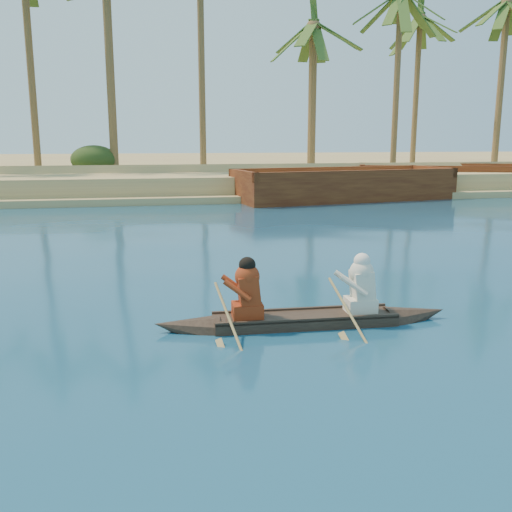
{
  "coord_description": "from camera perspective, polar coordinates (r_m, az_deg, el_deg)",
  "views": [
    {
      "loc": [
        -5.46,
        -7.14,
        3.36
      ],
      "look_at": [
        -3.21,
        4.42,
        0.91
      ],
      "focal_mm": 40.0,
      "sensor_mm": 36.0,
      "label": 1
    }
  ],
  "objects": [
    {
      "name": "palm_grove",
      "position": [
        42.75,
        -3.78,
        17.94
      ],
      "size": [
        110.0,
        14.0,
        16.0
      ],
      "primitive_type": null,
      "color": "#356122",
      "rests_on": "ground"
    },
    {
      "name": "sandy_embankment",
      "position": [
        54.38,
        -5.28,
        8.69
      ],
      "size": [
        150.0,
        51.0,
        1.5
      ],
      "color": "tan",
      "rests_on": "ground"
    },
    {
      "name": "canoe",
      "position": [
        10.46,
        4.89,
        -5.39
      ],
      "size": [
        5.47,
        0.9,
        1.5
      ],
      "rotation": [
        0.0,
        0.0,
        -0.03
      ],
      "color": "#3C2B20",
      "rests_on": "ground"
    },
    {
      "name": "barge_mid",
      "position": [
        32.16,
        8.74,
        6.86
      ],
      "size": [
        12.56,
        5.96,
        2.01
      ],
      "rotation": [
        0.0,
        0.0,
        0.17
      ],
      "color": "brown",
      "rests_on": "ground"
    },
    {
      "name": "shrub_cluster",
      "position": [
        39.09,
        -2.99,
        8.55
      ],
      "size": [
        100.0,
        6.0,
        2.4
      ],
      "primitive_type": null,
      "color": "#223714",
      "rests_on": "ground"
    },
    {
      "name": "barge_right",
      "position": [
        39.46,
        18.96,
        7.22
      ],
      "size": [
        12.48,
        7.73,
        1.97
      ],
      "rotation": [
        0.0,
        0.0,
        -0.35
      ],
      "color": "brown",
      "rests_on": "ground"
    }
  ]
}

